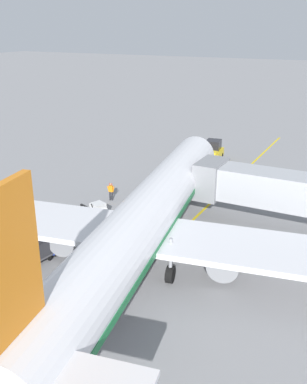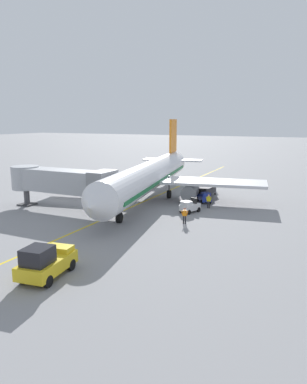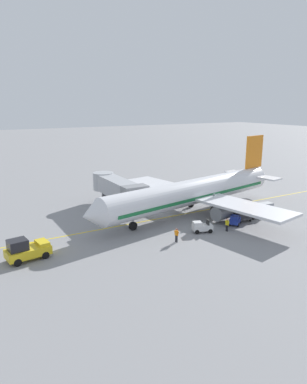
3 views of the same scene
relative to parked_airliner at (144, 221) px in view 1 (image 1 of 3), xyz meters
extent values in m
plane|color=gray|center=(0.18, 0.70, -3.19)|extent=(400.00, 400.00, 0.00)
cube|color=gold|center=(0.18, 0.70, -3.18)|extent=(0.24, 80.00, 0.01)
cylinder|color=silver|center=(-0.05, 0.27, 0.10)|extent=(9.43, 32.14, 3.70)
cube|color=#196B38|center=(-0.05, 0.27, -0.36)|extent=(9.01, 29.63, 0.44)
cone|color=silver|center=(-3.16, 17.18, 0.10)|extent=(4.00, 3.02, 3.63)
cube|color=black|center=(-2.84, 15.41, 0.75)|extent=(2.93, 1.58, 0.60)
cube|color=silver|center=(0.13, -0.72, -0.55)|extent=(30.45, 10.55, 0.36)
cylinder|color=gray|center=(-5.42, -0.92, -1.80)|extent=(2.55, 3.51, 2.00)
cylinder|color=gray|center=(5.40, 1.07, -1.80)|extent=(2.55, 3.51, 2.00)
cube|color=silver|center=(2.63, -14.29, 0.65)|extent=(10.31, 4.37, 0.24)
cylinder|color=black|center=(-2.08, 11.28, -2.64)|extent=(0.64, 1.16, 1.10)
cylinder|color=gray|center=(-2.08, 11.28, -1.09)|extent=(0.24, 0.24, 2.00)
cylinder|color=black|center=(-1.95, -2.12, -2.64)|extent=(0.64, 1.16, 1.10)
cylinder|color=gray|center=(-1.95, -2.12, -1.09)|extent=(0.24, 0.24, 2.00)
cylinder|color=black|center=(2.57, -1.28, -2.64)|extent=(0.64, 1.16, 1.10)
cylinder|color=gray|center=(2.57, -1.28, -1.09)|extent=(0.24, 0.24, 2.00)
cube|color=#A8AAAF|center=(6.47, 9.29, 0.30)|extent=(12.20, 2.80, 2.60)
cube|color=gray|center=(1.17, 9.29, 0.30)|extent=(2.00, 3.50, 2.99)
cube|color=gold|center=(-4.45, 24.74, -2.34)|extent=(2.77, 4.66, 0.90)
cube|color=black|center=(-4.59, 25.72, -1.34)|extent=(1.88, 2.05, 1.10)
cube|color=gold|center=(-4.25, 23.22, -1.71)|extent=(2.00, 1.34, 0.36)
cylinder|color=black|center=(-3.34, 23.45, -2.79)|extent=(0.45, 0.84, 0.80)
cylinder|color=black|center=(-5.19, 23.20, -2.79)|extent=(0.45, 0.84, 0.80)
cylinder|color=black|center=(-3.72, 26.29, -2.79)|extent=(0.45, 0.84, 0.80)
cylinder|color=black|center=(-5.57, 26.04, -2.79)|extent=(0.45, 0.84, 0.80)
cube|color=#1E339E|center=(-7.05, -1.70, -2.56)|extent=(2.44, 2.73, 0.70)
cube|color=#1E339E|center=(-7.45, -1.15, -1.99)|extent=(1.44, 1.45, 0.44)
cube|color=black|center=(-6.65, -2.26, -1.89)|extent=(0.77, 0.62, 0.64)
cylinder|color=black|center=(-7.12, -1.60, -1.91)|extent=(0.22, 0.26, 0.54)
cylinder|color=black|center=(-8.00, -1.31, -2.91)|extent=(0.49, 0.57, 0.56)
cylinder|color=black|center=(-7.13, -0.68, -2.91)|extent=(0.49, 0.57, 0.56)
cylinder|color=black|center=(-6.97, -2.73, -2.91)|extent=(0.49, 0.57, 0.56)
cylinder|color=black|center=(-6.10, -2.09, -2.91)|extent=(0.49, 0.57, 0.56)
cube|color=silver|center=(-7.22, 4.03, -2.56)|extent=(1.97, 2.76, 0.70)
cube|color=silver|center=(-6.99, 4.68, -1.99)|extent=(1.31, 1.33, 0.44)
cube|color=black|center=(-7.45, 3.38, -1.89)|extent=(0.84, 0.43, 0.64)
cylinder|color=black|center=(-7.18, 4.15, -1.91)|extent=(0.16, 0.27, 0.54)
cylinder|color=black|center=(-7.43, 5.04, -2.91)|extent=(0.38, 0.59, 0.56)
cylinder|color=black|center=(-6.41, 4.67, -2.91)|extent=(0.38, 0.59, 0.56)
cylinder|color=black|center=(-8.02, 3.39, -2.91)|extent=(0.38, 0.59, 0.56)
cylinder|color=black|center=(-7.01, 3.03, -2.91)|extent=(0.38, 0.59, 0.56)
cube|color=#4C4C51|center=(-6.65, -3.45, -2.77)|extent=(1.54, 2.33, 0.12)
cube|color=#2D2D33|center=(-6.65, -3.45, -2.16)|extent=(1.47, 2.22, 1.10)
cylinder|color=#4C4C51|center=(-6.48, -2.01, -2.78)|extent=(0.15, 0.70, 0.07)
cylinder|color=black|center=(-7.10, -2.57, -3.01)|extent=(0.16, 0.37, 0.36)
cylinder|color=black|center=(-6.00, -2.69, -3.01)|extent=(0.16, 0.37, 0.36)
cylinder|color=black|center=(-7.29, -4.21, -3.01)|extent=(0.16, 0.37, 0.36)
cylinder|color=black|center=(-6.19, -4.33, -3.01)|extent=(0.16, 0.37, 0.36)
cube|color=#4C4C51|center=(-6.40, -6.12, -2.77)|extent=(1.54, 2.33, 0.12)
cube|color=#2D2D33|center=(-6.40, -6.12, -2.16)|extent=(1.47, 2.22, 1.10)
cylinder|color=#4C4C51|center=(-6.23, -4.68, -2.78)|extent=(0.15, 0.70, 0.07)
cylinder|color=black|center=(-6.85, -5.24, -3.01)|extent=(0.16, 0.37, 0.36)
cylinder|color=black|center=(-5.75, -5.36, -3.01)|extent=(0.16, 0.37, 0.36)
cylinder|color=black|center=(-5.94, -7.00, -3.01)|extent=(0.16, 0.37, 0.36)
cylinder|color=#4C4C51|center=(-5.37, -7.55, -2.78)|extent=(0.15, 0.70, 0.07)
cylinder|color=black|center=(-4.90, -8.24, -3.01)|extent=(0.16, 0.37, 0.36)
cylinder|color=#232328|center=(-8.43, 1.12, -2.76)|extent=(0.15, 0.15, 0.85)
cylinder|color=#232328|center=(-8.63, 1.09, -2.76)|extent=(0.15, 0.15, 0.85)
cube|color=yellow|center=(-8.53, 1.11, -2.04)|extent=(0.41, 0.28, 0.60)
cylinder|color=yellow|center=(-8.29, 1.13, -2.09)|extent=(0.23, 0.12, 0.57)
cylinder|color=yellow|center=(-8.78, 1.08, -2.09)|extent=(0.23, 0.12, 0.57)
sphere|color=beige|center=(-8.53, 1.11, -1.61)|extent=(0.22, 0.22, 0.22)
cube|color=red|center=(-8.53, 1.11, -1.59)|extent=(0.27, 0.11, 0.10)
cylinder|color=#232328|center=(-8.42, 8.69, -2.76)|extent=(0.15, 0.15, 0.85)
cylinder|color=#232328|center=(-8.22, 8.75, -2.76)|extent=(0.15, 0.15, 0.85)
cube|color=orange|center=(-8.32, 8.72, -2.04)|extent=(0.43, 0.33, 0.60)
cylinder|color=orange|center=(-8.56, 8.66, -2.09)|extent=(0.24, 0.15, 0.57)
cylinder|color=orange|center=(-8.08, 8.79, -2.09)|extent=(0.24, 0.15, 0.57)
sphere|color=#997051|center=(-8.32, 8.72, -1.61)|extent=(0.22, 0.22, 0.22)
cube|color=red|center=(-8.32, 8.72, -1.59)|extent=(0.28, 0.15, 0.10)
camera|label=1|loc=(12.67, -22.84, 12.03)|focal=40.70mm
camera|label=2|loc=(-20.97, 42.54, 7.29)|focal=33.95mm
camera|label=3|loc=(-40.36, 30.41, 12.62)|focal=32.76mm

